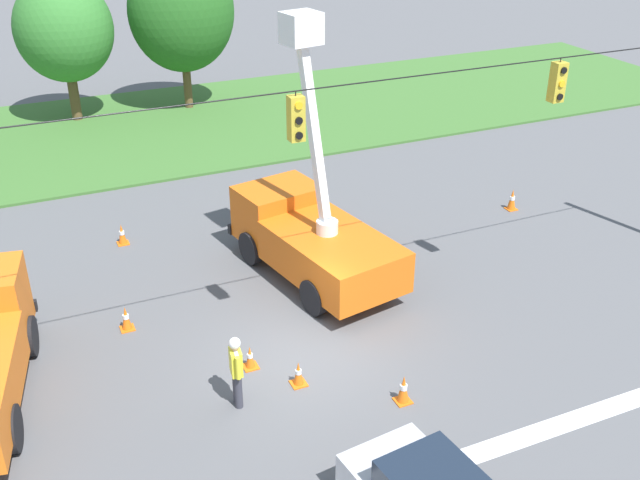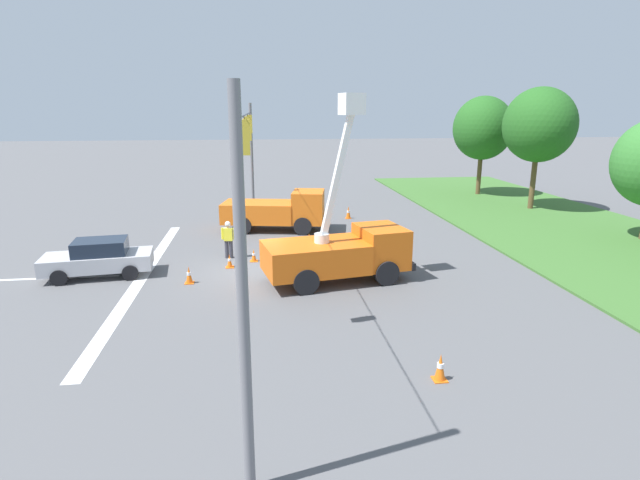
# 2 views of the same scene
# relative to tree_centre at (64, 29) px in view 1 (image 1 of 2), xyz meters

# --- Properties ---
(ground_plane) EXTENTS (200.00, 200.00, 0.00)m
(ground_plane) POSITION_rel_tree_centre_xyz_m (2.50, -20.62, -4.11)
(ground_plane) COLOR #565659
(grass_verge) EXTENTS (56.00, 12.00, 0.10)m
(grass_verge) POSITION_rel_tree_centre_xyz_m (2.50, -2.62, -4.06)
(grass_verge) COLOR #3D6B2D
(grass_verge) RESTS_ON ground
(signal_gantry) EXTENTS (26.20, 0.33, 7.20)m
(signal_gantry) POSITION_rel_tree_centre_xyz_m (2.46, -20.62, 0.32)
(signal_gantry) COLOR slate
(signal_gantry) RESTS_ON ground
(tree_centre) EXTENTS (4.21, 4.21, 6.39)m
(tree_centre) POSITION_rel_tree_centre_xyz_m (0.00, 0.00, 0.00)
(tree_centre) COLOR brown
(tree_centre) RESTS_ON ground
(tree_east) EXTENTS (4.80, 4.16, 7.28)m
(tree_east) POSITION_rel_tree_centre_xyz_m (5.13, -0.30, 0.43)
(tree_east) COLOR brown
(tree_east) RESTS_ON ground
(utility_truck_bucket_lift) EXTENTS (3.47, 6.21, 7.37)m
(utility_truck_bucket_lift) POSITION_rel_tree_centre_xyz_m (4.24, -17.08, -2.77)
(utility_truck_bucket_lift) COLOR orange
(utility_truck_bucket_lift) RESTS_ON ground
(road_worker) EXTENTS (0.29, 0.65, 1.77)m
(road_worker) POSITION_rel_tree_centre_xyz_m (0.45, -21.73, -3.11)
(road_worker) COLOR #383842
(road_worker) RESTS_ON ground
(traffic_cone_foreground_left) EXTENTS (0.36, 0.36, 0.71)m
(traffic_cone_foreground_left) POSITION_rel_tree_centre_xyz_m (3.84, -23.15, -3.77)
(traffic_cone_foreground_left) COLOR orange
(traffic_cone_foreground_left) RESTS_ON ground
(traffic_cone_mid_left) EXTENTS (0.36, 0.36, 0.66)m
(traffic_cone_mid_left) POSITION_rel_tree_centre_xyz_m (-1.23, -17.77, -3.79)
(traffic_cone_mid_left) COLOR orange
(traffic_cone_mid_left) RESTS_ON ground
(traffic_cone_mid_right) EXTENTS (0.36, 0.36, 0.59)m
(traffic_cone_mid_right) POSITION_rel_tree_centre_xyz_m (1.14, -20.58, -3.84)
(traffic_cone_mid_right) COLOR orange
(traffic_cone_mid_right) RESTS_ON ground
(traffic_cone_near_bucket) EXTENTS (0.36, 0.36, 0.62)m
(traffic_cone_near_bucket) POSITION_rel_tree_centre_xyz_m (1.94, -21.64, -3.82)
(traffic_cone_near_bucket) COLOR orange
(traffic_cone_near_bucket) RESTS_ON ground
(traffic_cone_lane_edge_a) EXTENTS (0.36, 0.36, 0.67)m
(traffic_cone_lane_edge_a) POSITION_rel_tree_centre_xyz_m (-0.43, -12.96, -3.79)
(traffic_cone_lane_edge_a) COLOR orange
(traffic_cone_lane_edge_a) RESTS_ON ground
(traffic_cone_far_left) EXTENTS (0.36, 0.36, 0.74)m
(traffic_cone_far_left) POSITION_rel_tree_centre_xyz_m (12.26, -15.81, -3.75)
(traffic_cone_far_left) COLOR orange
(traffic_cone_far_left) RESTS_ON ground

